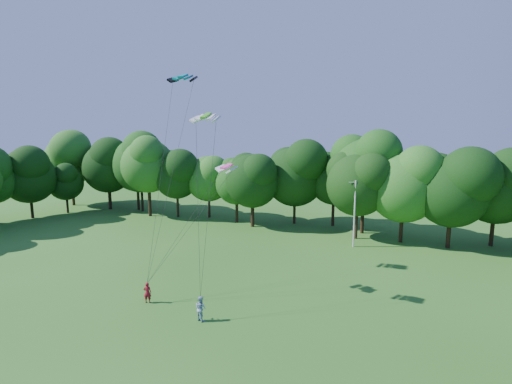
% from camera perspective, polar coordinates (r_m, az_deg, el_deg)
% --- Properties ---
extents(ground, '(160.00, 160.00, 0.00)m').
position_cam_1_polar(ground, '(27.10, -13.75, -22.61)').
color(ground, '#255D19').
rests_on(ground, ground).
extents(utility_pole, '(1.56, 0.56, 8.04)m').
position_cam_1_polar(utility_pole, '(48.85, 13.90, -2.94)').
color(utility_pole, beige).
rests_on(utility_pole, ground).
extents(kite_flyer_left, '(0.75, 0.64, 1.74)m').
position_cam_1_polar(kite_flyer_left, '(34.70, -15.26, -13.69)').
color(kite_flyer_left, maroon).
rests_on(kite_flyer_left, ground).
extents(kite_flyer_right, '(1.09, 0.96, 1.87)m').
position_cam_1_polar(kite_flyer_right, '(31.04, -7.92, -16.13)').
color(kite_flyer_right, '#92B0CB').
rests_on(kite_flyer_right, ground).
extents(kite_teal, '(2.86, 1.50, 0.54)m').
position_cam_1_polar(kite_teal, '(40.11, -10.38, 16.00)').
color(kite_teal, '#047D87').
rests_on(kite_teal, ground).
extents(kite_green, '(2.34, 1.12, 0.52)m').
position_cam_1_polar(kite_green, '(31.57, -7.18, 10.77)').
color(kite_green, green).
rests_on(kite_green, ground).
extents(kite_pink, '(2.19, 1.65, 0.44)m').
position_cam_1_polar(kite_pink, '(33.82, -4.23, 3.69)').
color(kite_pink, '#EC4196').
rests_on(kite_pink, ground).
extents(tree_back_west, '(10.25, 10.25, 14.91)m').
position_cam_1_polar(tree_back_west, '(70.14, -16.21, 4.85)').
color(tree_back_west, '#332514').
rests_on(tree_back_west, ground).
extents(tree_back_center, '(8.68, 8.68, 12.63)m').
position_cam_1_polar(tree_back_center, '(51.98, 14.39, 1.95)').
color(tree_back_center, '#2E2311').
rests_on(tree_back_center, ground).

